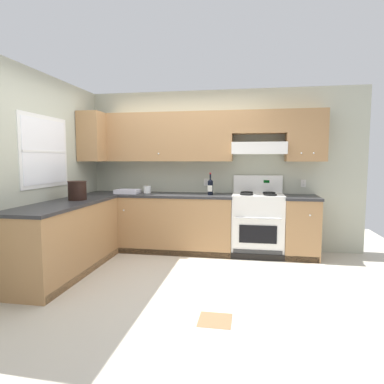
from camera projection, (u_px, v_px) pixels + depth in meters
The scene contains 11 objects.
ground_plane at pixel (161, 278), 4.05m from camera, with size 7.04×7.04×0.00m, color beige.
floor_accent_tile at pixel (215, 320), 2.99m from camera, with size 0.30×0.30×0.01m, color olive.
wall_back at pixel (209, 158), 5.33m from camera, with size 4.68×0.57×2.55m.
wall_left at pixel (49, 167), 4.41m from camera, with size 0.47×4.00×2.55m.
counter_back_run at pixel (182, 223), 5.22m from camera, with size 3.60×0.65×0.91m.
counter_left_run at pixel (66, 238), 4.21m from camera, with size 0.63×1.91×0.91m.
stove at pixel (257, 224), 5.03m from camera, with size 0.76×0.62×1.20m.
wine_bottle at pixel (210, 186), 5.04m from camera, with size 0.08×0.08×0.34m.
bowl at pixel (128, 192), 5.28m from camera, with size 0.37×0.27×0.06m.
bucket at pixel (77, 190), 4.41m from camera, with size 0.25×0.25×0.25m.
paper_towel_roll at pixel (147, 189), 5.31m from camera, with size 0.12×0.12×0.12m.
Camera 1 is at (1.04, -3.80, 1.45)m, focal length 30.98 mm.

